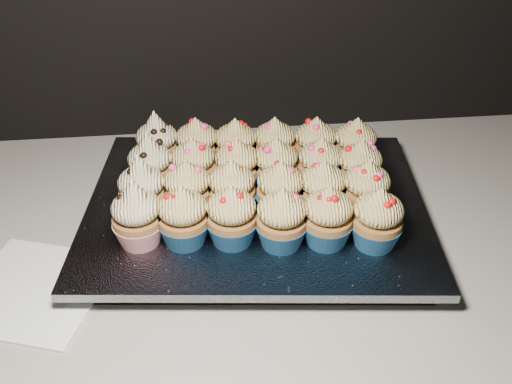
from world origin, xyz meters
TOP-DOWN VIEW (x-y plane):
  - worktop at (0.00, 1.70)m, footprint 2.44×0.64m
  - napkin at (-0.45, 1.62)m, footprint 0.20×0.20m
  - baking_tray at (-0.17, 1.73)m, footprint 0.46×0.37m
  - foil_lining at (-0.17, 1.73)m, footprint 0.50×0.41m
  - cupcake_0 at (-0.32, 1.66)m, footprint 0.06×0.06m
  - cupcake_1 at (-0.27, 1.65)m, footprint 0.06×0.06m
  - cupcake_2 at (-0.21, 1.65)m, footprint 0.06×0.06m
  - cupcake_3 at (-0.15, 1.63)m, footprint 0.06×0.06m
  - cupcake_4 at (-0.09, 1.63)m, footprint 0.06×0.06m
  - cupcake_5 at (-0.03, 1.62)m, footprint 0.06×0.06m
  - cupcake_6 at (-0.32, 1.71)m, footprint 0.06×0.06m
  - cupcake_7 at (-0.26, 1.71)m, footprint 0.06×0.06m
  - cupcake_8 at (-0.20, 1.70)m, footprint 0.06×0.06m
  - cupcake_9 at (-0.14, 1.69)m, footprint 0.06×0.06m
  - cupcake_10 at (-0.09, 1.69)m, footprint 0.06×0.06m
  - cupcake_11 at (-0.03, 1.68)m, footprint 0.06×0.06m
  - cupcake_12 at (-0.31, 1.77)m, footprint 0.06×0.06m
  - cupcake_13 at (-0.25, 1.77)m, footprint 0.06×0.06m
  - cupcake_14 at (-0.19, 1.76)m, footprint 0.06×0.06m
  - cupcake_15 at (-0.14, 1.75)m, footprint 0.06×0.06m
  - cupcake_16 at (-0.08, 1.75)m, footprint 0.06×0.06m
  - cupcake_17 at (-0.02, 1.74)m, footprint 0.06×0.06m
  - cupcake_18 at (-0.30, 1.83)m, footprint 0.06×0.06m
  - cupcake_19 at (-0.25, 1.82)m, footprint 0.06×0.06m
  - cupcake_20 at (-0.19, 1.81)m, footprint 0.06×0.06m
  - cupcake_21 at (-0.13, 1.81)m, footprint 0.06×0.06m
  - cupcake_22 at (-0.07, 1.81)m, footprint 0.06×0.06m
  - cupcake_23 at (-0.02, 1.80)m, footprint 0.06×0.06m

SIDE VIEW (x-z plane):
  - worktop at x=0.00m, z-range 0.86..0.90m
  - napkin at x=-0.45m, z-range 0.90..0.90m
  - baking_tray at x=-0.17m, z-range 0.90..0.92m
  - foil_lining at x=-0.17m, z-range 0.92..0.93m
  - cupcake_1 at x=-0.27m, z-range 0.93..1.01m
  - cupcake_2 at x=-0.21m, z-range 0.93..1.01m
  - cupcake_3 at x=-0.15m, z-range 0.93..1.01m
  - cupcake_4 at x=-0.09m, z-range 0.93..1.01m
  - cupcake_5 at x=-0.03m, z-range 0.93..1.01m
  - cupcake_7 at x=-0.26m, z-range 0.93..1.01m
  - cupcake_8 at x=-0.20m, z-range 0.93..1.01m
  - cupcake_9 at x=-0.14m, z-range 0.93..1.01m
  - cupcake_10 at x=-0.09m, z-range 0.93..1.01m
  - cupcake_11 at x=-0.03m, z-range 0.93..1.01m
  - cupcake_13 at x=-0.25m, z-range 0.93..1.01m
  - cupcake_14 at x=-0.19m, z-range 0.93..1.01m
  - cupcake_15 at x=-0.14m, z-range 0.93..1.01m
  - cupcake_16 at x=-0.08m, z-range 0.93..1.01m
  - cupcake_17 at x=-0.02m, z-range 0.93..1.01m
  - cupcake_19 at x=-0.25m, z-range 0.93..1.01m
  - cupcake_20 at x=-0.19m, z-range 0.93..1.01m
  - cupcake_21 at x=-0.13m, z-range 0.93..1.01m
  - cupcake_22 at x=-0.07m, z-range 0.93..1.01m
  - cupcake_23 at x=-0.02m, z-range 0.93..1.01m
  - cupcake_0 at x=-0.32m, z-range 0.93..1.02m
  - cupcake_6 at x=-0.32m, z-range 0.93..1.02m
  - cupcake_12 at x=-0.31m, z-range 0.93..1.02m
  - cupcake_18 at x=-0.30m, z-range 0.93..1.02m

